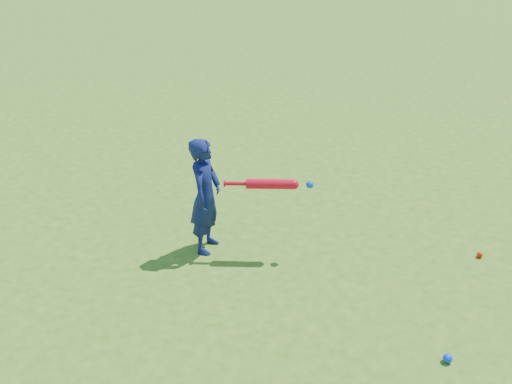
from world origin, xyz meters
TOP-DOWN VIEW (x-y plane):
  - ground at (0.00, 0.00)m, footprint 80.00×80.00m
  - child at (0.60, -0.02)m, footprint 0.35×0.48m
  - ground_ball_red at (3.19, 0.93)m, footprint 0.06×0.06m
  - ground_ball_blue at (3.08, -0.72)m, footprint 0.08×0.08m
  - bat_swing at (1.25, 0.19)m, footprint 0.82×0.38m

SIDE VIEW (x-z plane):
  - ground at x=0.00m, z-range 0.00..0.00m
  - ground_ball_red at x=3.19m, z-range 0.00..0.06m
  - ground_ball_blue at x=3.08m, z-range 0.00..0.08m
  - child at x=0.60m, z-range 0.00..1.21m
  - bat_swing at x=1.25m, z-range 0.72..0.82m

